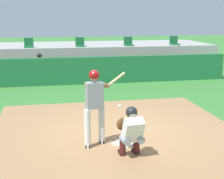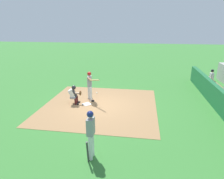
{
  "view_description": "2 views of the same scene",
  "coord_description": "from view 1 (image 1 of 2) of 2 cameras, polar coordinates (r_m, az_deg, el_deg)",
  "views": [
    {
      "loc": [
        -1.71,
        -8.05,
        2.99
      ],
      "look_at": [
        0.0,
        0.7,
        1.0
      ],
      "focal_mm": 53.38,
      "sensor_mm": 36.0,
      "label": 1
    },
    {
      "loc": [
        10.44,
        2.33,
        4.47
      ],
      "look_at": [
        0.0,
        0.7,
        1.0
      ],
      "focal_mm": 31.9,
      "sensor_mm": 36.0,
      "label": 2
    }
  ],
  "objects": [
    {
      "name": "stadium_seat_4",
      "position": [
        18.81,
        10.63,
        7.93
      ],
      "size": [
        0.46,
        0.46,
        0.48
      ],
      "color": "#196033",
      "rests_on": "stands_platform"
    },
    {
      "name": "stadium_seat_1",
      "position": [
        17.51,
        -14.06,
        7.44
      ],
      "size": [
        0.46,
        0.46,
        0.48
      ],
      "color": "#196033",
      "rests_on": "stands_platform"
    },
    {
      "name": "stadium_seat_2",
      "position": [
        17.57,
        -5.49,
        7.77
      ],
      "size": [
        0.46,
        0.46,
        0.48
      ],
      "color": "#196033",
      "rests_on": "stands_platform"
    },
    {
      "name": "dugout_bench",
      "position": [
        15.89,
        -4.72,
        2.51
      ],
      "size": [
        11.8,
        0.44,
        0.45
      ],
      "primitive_type": "cube",
      "color": "olive",
      "rests_on": "ground"
    },
    {
      "name": "dirt_infield",
      "position": [
        8.75,
        0.89,
        -7.35
      ],
      "size": [
        6.4,
        6.4,
        0.01
      ],
      "primitive_type": "cube",
      "color": "#9E754C",
      "rests_on": "ground"
    },
    {
      "name": "dugout_player_1",
      "position": [
        15.57,
        -12.28,
        3.74
      ],
      "size": [
        0.49,
        0.7,
        1.3
      ],
      "color": "#939399",
      "rests_on": "ground"
    },
    {
      "name": "catcher_crouched",
      "position": [
        7.14,
        3.25,
        -6.91
      ],
      "size": [
        0.52,
        1.74,
        1.13
      ],
      "color": "gray",
      "rests_on": "ground"
    },
    {
      "name": "stands_platform",
      "position": [
        19.16,
        -5.9,
        5.65
      ],
      "size": [
        15.0,
        4.4,
        1.4
      ],
      "primitive_type": "cube",
      "color": "#9E9E99",
      "rests_on": "ground"
    },
    {
      "name": "home_plate",
      "position": [
        8.02,
        2.09,
        -9.14
      ],
      "size": [
        0.62,
        0.62,
        0.02
      ],
      "primitive_type": "cube",
      "rotation": [
        0.0,
        0.0,
        0.79
      ],
      "color": "white",
      "rests_on": "dirt_infield"
    },
    {
      "name": "ground_plane",
      "position": [
        8.76,
        0.89,
        -7.39
      ],
      "size": [
        80.0,
        80.0,
        0.0
      ],
      "primitive_type": "plane",
      "color": "#387A33"
    },
    {
      "name": "dugout_wall",
      "position": [
        14.84,
        -4.31,
        3.28
      ],
      "size": [
        13.0,
        0.3,
        1.2
      ],
      "primitive_type": "cube",
      "color": "#1E6638",
      "rests_on": "ground"
    },
    {
      "name": "stadium_seat_3",
      "position": [
        18.01,
        2.84,
        7.93
      ],
      "size": [
        0.46,
        0.46,
        0.48
      ],
      "color": "#196033",
      "rests_on": "stands_platform"
    },
    {
      "name": "batter_at_plate",
      "position": [
        7.62,
        -2.89,
        -2.29
      ],
      "size": [
        1.16,
        0.99,
        1.8
      ],
      "color": "silver",
      "rests_on": "ground"
    }
  ]
}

